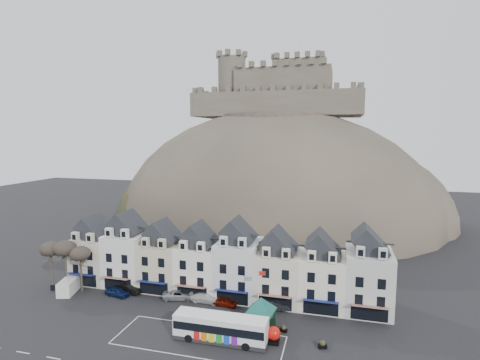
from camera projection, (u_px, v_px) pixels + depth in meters
name	position (u px, v px, depth m)	size (l,w,h in m)	color
ground	(181.00, 343.00, 48.18)	(300.00, 300.00, 0.00)	black
coach_bay_markings	(199.00, 340.00, 48.87)	(22.00, 7.50, 0.01)	silver
townhouse_terrace	(220.00, 263.00, 62.81)	(54.40, 9.35, 11.80)	beige
castle_hill	(277.00, 222.00, 113.96)	(100.00, 76.00, 68.00)	#3E3830
castle	(280.00, 90.00, 115.91)	(50.20, 22.20, 22.00)	brown
tree_left_far	(51.00, 249.00, 64.83)	(3.61, 3.61, 8.24)	#312A1F
tree_left_mid	(65.00, 249.00, 64.02)	(3.78, 3.78, 8.64)	#312A1F
tree_left_near	(80.00, 254.00, 63.33)	(3.43, 3.43, 7.84)	#312A1F
bus	(221.00, 327.00, 48.45)	(12.30, 2.94, 3.47)	#262628
bus_shelter	(261.00, 305.00, 50.98)	(7.36, 7.36, 4.70)	black
red_buoy	(274.00, 335.00, 48.09)	(1.77, 1.77, 2.19)	black
flagpole	(259.00, 291.00, 54.10)	(1.07, 0.22, 7.42)	silver
white_van	(69.00, 286.00, 63.49)	(3.54, 5.49, 2.32)	white
planter_west	(284.00, 329.00, 50.85)	(1.06, 0.76, 0.96)	black
planter_east	(323.00, 344.00, 46.95)	(1.18, 0.86, 1.07)	black
car_navy	(117.00, 292.00, 62.07)	(1.75, 4.35, 1.48)	#0D1944
car_black	(129.00, 288.00, 63.38)	(1.68, 4.81, 1.58)	black
car_silver	(179.00, 294.00, 61.03)	(2.48, 5.29, 1.49)	#9FA1A6
car_white	(206.00, 297.00, 59.84)	(2.11, 5.20, 1.51)	white
car_maroon	(225.00, 302.00, 58.47)	(1.56, 3.87, 1.32)	#620F05
car_charcoal	(274.00, 305.00, 57.03)	(1.66, 4.75, 1.57)	black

